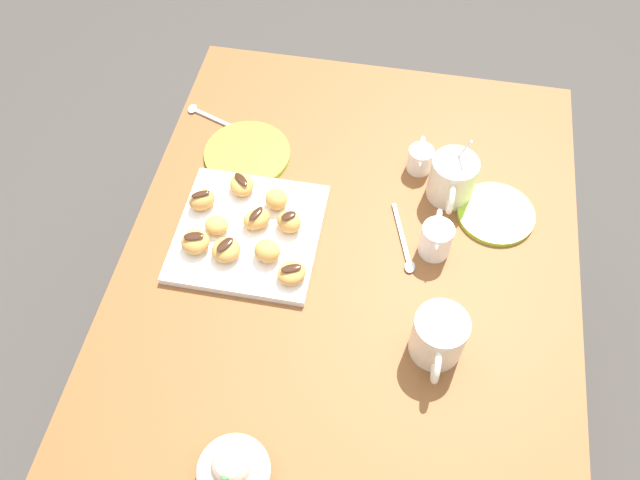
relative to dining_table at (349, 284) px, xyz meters
The scene contains 29 objects.
ground_plane 0.61m from the dining_table, ahead, with size 8.00×8.00×0.00m, color #423D38.
dining_table is the anchor object (origin of this frame).
pastry_plate_square 0.24m from the dining_table, 90.46° to the right, with size 0.27×0.27×0.02m, color white.
coffee_mug_cream_left 0.30m from the dining_table, 134.66° to the left, with size 0.13×0.09×0.15m.
coffee_mug_cream_right 0.31m from the dining_table, 44.55° to the left, with size 0.13×0.09×0.10m.
cream_pitcher_white 0.23m from the dining_table, 101.38° to the left, with size 0.10×0.06×0.07m.
ice_cream_bowl 0.49m from the dining_table, 14.06° to the right, with size 0.11×0.11×0.08m.
chocolate_sauce_pitcher 0.30m from the dining_table, 155.18° to the left, with size 0.09×0.05×0.06m.
saucer_lime_left 0.35m from the dining_table, 128.38° to the right, with size 0.18×0.18×0.01m, color #9EC633.
saucer_lime_right 0.33m from the dining_table, 116.78° to the left, with size 0.15×0.15×0.01m, color #9EC633.
loose_spoon_near_saucer 0.17m from the dining_table, 105.38° to the left, with size 0.16×0.06×0.01m.
loose_spoon_by_plate 0.49m from the dining_table, 128.99° to the right, with size 0.07×0.15×0.01m.
beignet_0 0.24m from the dining_table, 113.80° to the right, with size 0.05×0.04×0.04m, color #D19347.
beignet_1 0.30m from the dining_table, 112.08° to the right, with size 0.06×0.05×0.03m, color #D19347.
chocolate_drizzle_1 0.31m from the dining_table, 112.08° to the right, with size 0.04×0.02×0.01m, color #381E11.
beignet_2 0.30m from the dining_table, 88.19° to the right, with size 0.04×0.05×0.03m, color #D19347.
beignet_3 0.25m from the dining_table, 95.34° to the right, with size 0.05×0.04×0.03m, color #D19347.
chocolate_drizzle_3 0.26m from the dining_table, 95.34° to the right, with size 0.04×0.01×0.01m, color #381E11.
beignet_4 0.20m from the dining_table, 99.75° to the right, with size 0.04×0.05×0.04m, color #D19347.
chocolate_drizzle_4 0.22m from the dining_table, 99.75° to the right, with size 0.03×0.02×0.01m, color #381E11.
beignet_5 0.28m from the dining_table, 74.79° to the right, with size 0.06×0.05×0.03m, color #D19347.
chocolate_drizzle_5 0.29m from the dining_table, 74.79° to the right, with size 0.04×0.02×0.01m, color #381E11.
beignet_6 0.23m from the dining_table, 71.02° to the right, with size 0.05×0.05×0.04m, color #D19347.
beignet_7 0.33m from the dining_table, 79.25° to the right, with size 0.05×0.05×0.04m, color #D19347.
chocolate_drizzle_7 0.34m from the dining_table, 79.25° to the right, with size 0.04×0.02×0.01m, color #381E11.
beignet_8 0.20m from the dining_table, 47.67° to the right, with size 0.05×0.05×0.03m, color #D19347.
chocolate_drizzle_8 0.22m from the dining_table, 47.67° to the right, with size 0.04×0.02×0.01m, color #381E11.
beignet_9 0.35m from the dining_table, 97.89° to the right, with size 0.05×0.04×0.04m, color #D19347.
chocolate_drizzle_9 0.36m from the dining_table, 97.89° to the right, with size 0.04×0.01×0.01m, color #381E11.
Camera 1 is at (0.68, 0.06, 1.77)m, focal length 36.22 mm.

